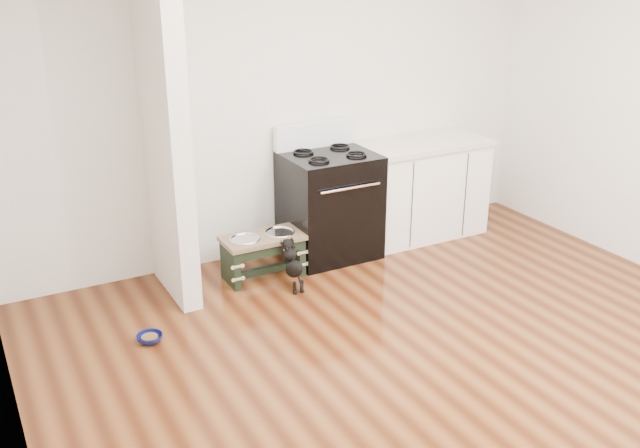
{
  "coord_description": "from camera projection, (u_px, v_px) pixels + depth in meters",
  "views": [
    {
      "loc": [
        -2.6,
        -2.95,
        2.58
      ],
      "look_at": [
        -0.11,
        1.67,
        0.52
      ],
      "focal_mm": 40.0,
      "sensor_mm": 36.0,
      "label": 1
    }
  ],
  "objects": [
    {
      "name": "ground",
      "position": [
        460.0,
        382.0,
        4.51
      ],
      "size": [
        5.0,
        5.0,
        0.0
      ],
      "primitive_type": "plane",
      "color": "#401B0B",
      "rests_on": "ground"
    },
    {
      "name": "room_shell",
      "position": [
        481.0,
        132.0,
        3.92
      ],
      "size": [
        5.0,
        5.0,
        5.0
      ],
      "color": "silver",
      "rests_on": "ground"
    },
    {
      "name": "partition_wall",
      "position": [
        164.0,
        125.0,
        5.22
      ],
      "size": [
        0.15,
        0.8,
        2.7
      ],
      "primitive_type": "cube",
      "color": "silver",
      "rests_on": "ground"
    },
    {
      "name": "oven_range",
      "position": [
        329.0,
        203.0,
        6.21
      ],
      "size": [
        0.76,
        0.69,
        1.14
      ],
      "color": "black",
      "rests_on": "ground"
    },
    {
      "name": "cabinet_run",
      "position": [
        420.0,
        188.0,
        6.67
      ],
      "size": [
        1.24,
        0.64,
        0.91
      ],
      "color": "white",
      "rests_on": "ground"
    },
    {
      "name": "dog_feeder",
      "position": [
        263.0,
        248.0,
        5.85
      ],
      "size": [
        0.66,
        0.35,
        0.38
      ],
      "color": "black",
      "rests_on": "ground"
    },
    {
      "name": "puppy",
      "position": [
        292.0,
        263.0,
        5.66
      ],
      "size": [
        0.12,
        0.34,
        0.4
      ],
      "color": "black",
      "rests_on": "ground"
    },
    {
      "name": "floor_bowl",
      "position": [
        150.0,
        338.0,
        4.95
      ],
      "size": [
        0.19,
        0.19,
        0.06
      ],
      "rotation": [
        0.0,
        0.0,
        0.09
      ],
      "color": "#0B1150",
      "rests_on": "ground"
    }
  ]
}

